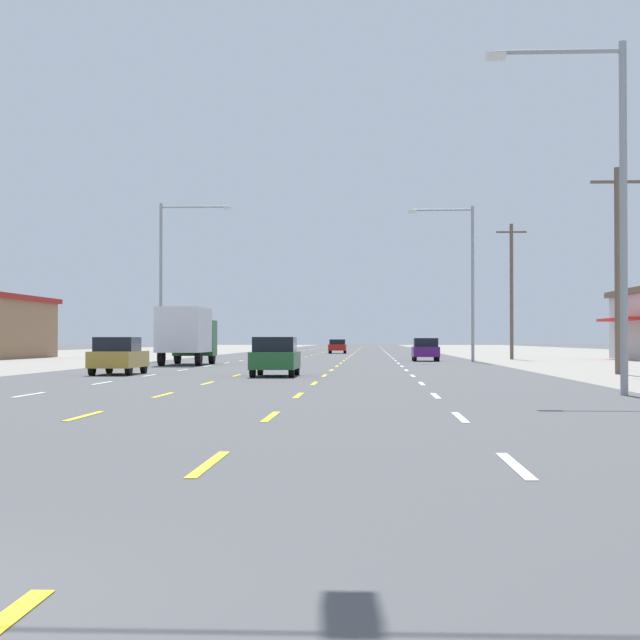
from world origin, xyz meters
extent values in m
plane|color=#4C4C4F|center=(0.00, 66.00, 0.00)|extent=(572.00, 572.00, 0.00)
cube|color=white|center=(-5.25, 22.00, 0.01)|extent=(0.14, 2.60, 0.01)
cube|color=white|center=(-5.25, 29.50, 0.01)|extent=(0.14, 2.60, 0.01)
cube|color=white|center=(-5.25, 37.00, 0.01)|extent=(0.14, 2.60, 0.01)
cube|color=white|center=(-5.25, 44.50, 0.01)|extent=(0.14, 2.60, 0.01)
cube|color=white|center=(-5.25, 52.00, 0.01)|extent=(0.14, 2.60, 0.01)
cube|color=white|center=(-5.25, 59.50, 0.01)|extent=(0.14, 2.60, 0.01)
cube|color=white|center=(-5.25, 67.00, 0.01)|extent=(0.14, 2.60, 0.01)
cube|color=white|center=(-5.25, 74.50, 0.01)|extent=(0.14, 2.60, 0.01)
cube|color=white|center=(-5.25, 82.00, 0.01)|extent=(0.14, 2.60, 0.01)
cube|color=white|center=(-5.25, 89.50, 0.01)|extent=(0.14, 2.60, 0.01)
cube|color=white|center=(-5.25, 97.00, 0.01)|extent=(0.14, 2.60, 0.01)
cube|color=white|center=(-5.25, 104.50, 0.01)|extent=(0.14, 2.60, 0.01)
cube|color=white|center=(-5.25, 112.00, 0.01)|extent=(0.14, 2.60, 0.01)
cube|color=white|center=(-5.25, 119.50, 0.01)|extent=(0.14, 2.60, 0.01)
cube|color=white|center=(-5.25, 127.00, 0.01)|extent=(0.14, 2.60, 0.01)
cube|color=white|center=(-5.25, 134.50, 0.01)|extent=(0.14, 2.60, 0.01)
cube|color=white|center=(-5.25, 142.00, 0.01)|extent=(0.14, 2.60, 0.01)
cube|color=white|center=(-5.25, 149.50, 0.01)|extent=(0.14, 2.60, 0.01)
cube|color=white|center=(-5.25, 157.00, 0.01)|extent=(0.14, 2.60, 0.01)
cube|color=white|center=(-5.25, 164.50, 0.01)|extent=(0.14, 2.60, 0.01)
cube|color=white|center=(-5.25, 172.00, 0.01)|extent=(0.14, 2.60, 0.01)
cube|color=white|center=(-5.25, 179.50, 0.01)|extent=(0.14, 2.60, 0.01)
cube|color=white|center=(-5.25, 187.00, 0.01)|extent=(0.14, 2.60, 0.01)
cube|color=white|center=(-5.25, 194.50, 0.01)|extent=(0.14, 2.60, 0.01)
cube|color=white|center=(-5.25, 202.00, 0.01)|extent=(0.14, 2.60, 0.01)
cube|color=white|center=(-5.25, 209.50, 0.01)|extent=(0.14, 2.60, 0.01)
cube|color=white|center=(-5.25, 217.00, 0.01)|extent=(0.14, 2.60, 0.01)
cube|color=yellow|center=(-1.75, 14.50, 0.01)|extent=(0.14, 2.60, 0.01)
cube|color=yellow|center=(-1.75, 22.00, 0.01)|extent=(0.14, 2.60, 0.01)
cube|color=yellow|center=(-1.75, 29.50, 0.01)|extent=(0.14, 2.60, 0.01)
cube|color=yellow|center=(-1.75, 37.00, 0.01)|extent=(0.14, 2.60, 0.01)
cube|color=yellow|center=(-1.75, 44.50, 0.01)|extent=(0.14, 2.60, 0.01)
cube|color=yellow|center=(-1.75, 52.00, 0.01)|extent=(0.14, 2.60, 0.01)
cube|color=yellow|center=(-1.75, 59.50, 0.01)|extent=(0.14, 2.60, 0.01)
cube|color=yellow|center=(-1.75, 67.00, 0.01)|extent=(0.14, 2.60, 0.01)
cube|color=yellow|center=(-1.75, 74.50, 0.01)|extent=(0.14, 2.60, 0.01)
cube|color=yellow|center=(-1.75, 82.00, 0.01)|extent=(0.14, 2.60, 0.01)
cube|color=yellow|center=(-1.75, 89.50, 0.01)|extent=(0.14, 2.60, 0.01)
cube|color=yellow|center=(-1.75, 97.00, 0.01)|extent=(0.14, 2.60, 0.01)
cube|color=yellow|center=(-1.75, 104.50, 0.01)|extent=(0.14, 2.60, 0.01)
cube|color=yellow|center=(-1.75, 112.00, 0.01)|extent=(0.14, 2.60, 0.01)
cube|color=yellow|center=(-1.75, 119.50, 0.01)|extent=(0.14, 2.60, 0.01)
cube|color=yellow|center=(-1.75, 127.00, 0.01)|extent=(0.14, 2.60, 0.01)
cube|color=yellow|center=(-1.75, 134.50, 0.01)|extent=(0.14, 2.60, 0.01)
cube|color=yellow|center=(-1.75, 142.00, 0.01)|extent=(0.14, 2.60, 0.01)
cube|color=yellow|center=(-1.75, 149.50, 0.01)|extent=(0.14, 2.60, 0.01)
cube|color=yellow|center=(-1.75, 157.00, 0.01)|extent=(0.14, 2.60, 0.01)
cube|color=yellow|center=(-1.75, 164.50, 0.01)|extent=(0.14, 2.60, 0.01)
cube|color=yellow|center=(-1.75, 172.00, 0.01)|extent=(0.14, 2.60, 0.01)
cube|color=yellow|center=(-1.75, 179.50, 0.01)|extent=(0.14, 2.60, 0.01)
cube|color=yellow|center=(-1.75, 187.00, 0.01)|extent=(0.14, 2.60, 0.01)
cube|color=yellow|center=(-1.75, 194.50, 0.01)|extent=(0.14, 2.60, 0.01)
cube|color=yellow|center=(-1.75, 202.00, 0.01)|extent=(0.14, 2.60, 0.01)
cube|color=yellow|center=(-1.75, 209.50, 0.01)|extent=(0.14, 2.60, 0.01)
cube|color=yellow|center=(-1.75, 217.00, 0.01)|extent=(0.14, 2.60, 0.01)
cube|color=yellow|center=(1.75, 7.00, 0.01)|extent=(0.14, 2.60, 0.01)
cube|color=yellow|center=(1.75, 14.50, 0.01)|extent=(0.14, 2.60, 0.01)
cube|color=yellow|center=(1.75, 22.00, 0.01)|extent=(0.14, 2.60, 0.01)
cube|color=yellow|center=(1.75, 29.50, 0.01)|extent=(0.14, 2.60, 0.01)
cube|color=yellow|center=(1.75, 37.00, 0.01)|extent=(0.14, 2.60, 0.01)
cube|color=yellow|center=(1.75, 44.50, 0.01)|extent=(0.14, 2.60, 0.01)
cube|color=yellow|center=(1.75, 52.00, 0.01)|extent=(0.14, 2.60, 0.01)
cube|color=yellow|center=(1.75, 59.50, 0.01)|extent=(0.14, 2.60, 0.01)
cube|color=yellow|center=(1.75, 67.00, 0.01)|extent=(0.14, 2.60, 0.01)
cube|color=yellow|center=(1.75, 74.50, 0.01)|extent=(0.14, 2.60, 0.01)
cube|color=yellow|center=(1.75, 82.00, 0.01)|extent=(0.14, 2.60, 0.01)
cube|color=yellow|center=(1.75, 89.50, 0.01)|extent=(0.14, 2.60, 0.01)
cube|color=yellow|center=(1.75, 97.00, 0.01)|extent=(0.14, 2.60, 0.01)
cube|color=yellow|center=(1.75, 104.50, 0.01)|extent=(0.14, 2.60, 0.01)
cube|color=yellow|center=(1.75, 112.00, 0.01)|extent=(0.14, 2.60, 0.01)
cube|color=yellow|center=(1.75, 119.50, 0.01)|extent=(0.14, 2.60, 0.01)
cube|color=yellow|center=(1.75, 127.00, 0.01)|extent=(0.14, 2.60, 0.01)
cube|color=yellow|center=(1.75, 134.50, 0.01)|extent=(0.14, 2.60, 0.01)
cube|color=yellow|center=(1.75, 142.00, 0.01)|extent=(0.14, 2.60, 0.01)
cube|color=yellow|center=(1.75, 149.50, 0.01)|extent=(0.14, 2.60, 0.01)
cube|color=yellow|center=(1.75, 157.00, 0.01)|extent=(0.14, 2.60, 0.01)
cube|color=yellow|center=(1.75, 164.50, 0.01)|extent=(0.14, 2.60, 0.01)
cube|color=yellow|center=(1.75, 172.00, 0.01)|extent=(0.14, 2.60, 0.01)
cube|color=yellow|center=(1.75, 179.50, 0.01)|extent=(0.14, 2.60, 0.01)
cube|color=yellow|center=(1.75, 187.00, 0.01)|extent=(0.14, 2.60, 0.01)
cube|color=yellow|center=(1.75, 194.50, 0.01)|extent=(0.14, 2.60, 0.01)
cube|color=yellow|center=(1.75, 202.00, 0.01)|extent=(0.14, 2.60, 0.01)
cube|color=yellow|center=(1.75, 209.50, 0.01)|extent=(0.14, 2.60, 0.01)
cube|color=yellow|center=(1.75, 217.00, 0.01)|extent=(0.14, 2.60, 0.01)
cube|color=white|center=(5.25, 7.00, 0.01)|extent=(0.14, 2.60, 0.01)
cube|color=white|center=(5.25, 14.50, 0.01)|extent=(0.14, 2.60, 0.01)
cube|color=white|center=(5.25, 22.00, 0.01)|extent=(0.14, 2.60, 0.01)
cube|color=white|center=(5.25, 29.50, 0.01)|extent=(0.14, 2.60, 0.01)
cube|color=white|center=(5.25, 37.00, 0.01)|extent=(0.14, 2.60, 0.01)
cube|color=white|center=(5.25, 44.50, 0.01)|extent=(0.14, 2.60, 0.01)
cube|color=white|center=(5.25, 52.00, 0.01)|extent=(0.14, 2.60, 0.01)
cube|color=white|center=(5.25, 59.50, 0.01)|extent=(0.14, 2.60, 0.01)
cube|color=white|center=(5.25, 67.00, 0.01)|extent=(0.14, 2.60, 0.01)
cube|color=white|center=(5.25, 74.50, 0.01)|extent=(0.14, 2.60, 0.01)
cube|color=white|center=(5.25, 82.00, 0.01)|extent=(0.14, 2.60, 0.01)
cube|color=white|center=(5.25, 89.50, 0.01)|extent=(0.14, 2.60, 0.01)
cube|color=white|center=(5.25, 97.00, 0.01)|extent=(0.14, 2.60, 0.01)
cube|color=white|center=(5.25, 104.50, 0.01)|extent=(0.14, 2.60, 0.01)
cube|color=white|center=(5.25, 112.00, 0.01)|extent=(0.14, 2.60, 0.01)
cube|color=white|center=(5.25, 119.50, 0.01)|extent=(0.14, 2.60, 0.01)
cube|color=white|center=(5.25, 127.00, 0.01)|extent=(0.14, 2.60, 0.01)
cube|color=white|center=(5.25, 134.50, 0.01)|extent=(0.14, 2.60, 0.01)
cube|color=white|center=(5.25, 142.00, 0.01)|extent=(0.14, 2.60, 0.01)
cube|color=white|center=(5.25, 149.50, 0.01)|extent=(0.14, 2.60, 0.01)
cube|color=white|center=(5.25, 157.00, 0.01)|extent=(0.14, 2.60, 0.01)
cube|color=white|center=(5.25, 164.50, 0.01)|extent=(0.14, 2.60, 0.01)
cube|color=white|center=(5.25, 172.00, 0.01)|extent=(0.14, 2.60, 0.01)
cube|color=white|center=(5.25, 179.50, 0.01)|extent=(0.14, 2.60, 0.01)
cube|color=white|center=(5.25, 187.00, 0.01)|extent=(0.14, 2.60, 0.01)
cube|color=white|center=(5.25, 194.50, 0.01)|extent=(0.14, 2.60, 0.01)
cube|color=white|center=(5.25, 202.00, 0.01)|extent=(0.14, 2.60, 0.01)
cube|color=white|center=(5.25, 209.50, 0.01)|extent=(0.14, 2.60, 0.01)
cube|color=white|center=(5.25, 217.00, 0.01)|extent=(0.14, 2.60, 0.01)
cube|color=#235B2D|center=(-0.14, 36.31, 0.63)|extent=(1.72, 3.90, 0.66)
cube|color=black|center=(-0.14, 36.06, 1.25)|extent=(1.58, 1.90, 0.58)
cylinder|color=black|center=(-0.88, 37.71, 0.30)|extent=(0.20, 0.60, 0.60)
cylinder|color=black|center=(0.60, 37.71, 0.30)|extent=(0.20, 0.60, 0.60)
cylinder|color=black|center=(-0.88, 34.91, 0.30)|extent=(0.20, 0.60, 0.60)
cylinder|color=black|center=(0.60, 34.91, 0.30)|extent=(0.20, 0.60, 0.60)
cube|color=#B28C33|center=(-6.78, 38.10, 0.63)|extent=(1.72, 3.90, 0.66)
cube|color=black|center=(-6.78, 37.85, 1.25)|extent=(1.58, 1.90, 0.58)
cylinder|color=black|center=(-7.52, 39.50, 0.30)|extent=(0.20, 0.60, 0.60)
cylinder|color=black|center=(-6.04, 39.50, 0.30)|extent=(0.20, 0.60, 0.60)
cylinder|color=black|center=(-7.52, 36.70, 0.30)|extent=(0.20, 0.60, 0.60)
cylinder|color=black|center=(-6.04, 36.70, 0.30)|extent=(0.20, 0.60, 0.60)
cube|color=#235B2D|center=(-6.89, 57.68, 1.53)|extent=(2.40, 1.90, 2.10)
cube|color=silver|center=(-6.89, 53.98, 1.98)|extent=(2.40, 5.10, 2.50)
cylinder|color=black|center=(-7.92, 57.63, 0.48)|extent=(0.30, 0.96, 0.96)
cylinder|color=black|center=(-5.86, 57.63, 0.48)|extent=(0.30, 0.96, 0.96)
cylinder|color=black|center=(-7.92, 52.73, 0.48)|extent=(0.30, 0.96, 0.96)
cylinder|color=black|center=(-5.86, 52.73, 0.48)|extent=(0.30, 0.96, 0.96)
cube|color=#4C196B|center=(7.23, 66.26, 0.63)|extent=(1.72, 3.90, 0.66)
cube|color=black|center=(7.23, 66.01, 1.25)|extent=(1.58, 1.90, 0.58)
cylinder|color=black|center=(6.49, 67.66, 0.30)|extent=(0.20, 0.60, 0.60)
cylinder|color=black|center=(7.97, 67.66, 0.30)|extent=(0.20, 0.60, 0.60)
cylinder|color=black|center=(6.49, 64.86, 0.30)|extent=(0.20, 0.60, 0.60)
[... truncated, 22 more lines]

